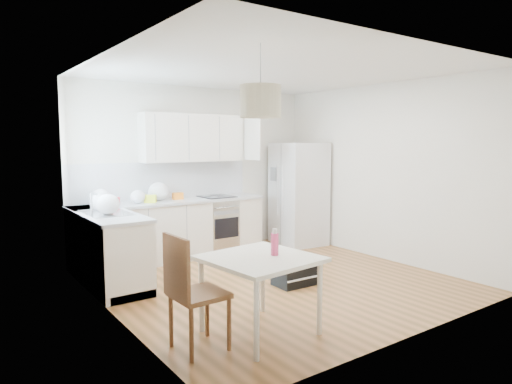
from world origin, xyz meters
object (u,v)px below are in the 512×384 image
dining_table (260,265)px  refrigerator (298,193)px  dining_chair (199,291)px  gym_bag (295,275)px

dining_table → refrigerator: bearing=38.0°
refrigerator → dining_chair: bearing=-135.7°
dining_chair → dining_table: bearing=-5.3°
dining_table → gym_bag: size_ratio=1.96×
refrigerator → dining_table: (-2.83, -2.75, -0.24)m
dining_table → dining_chair: size_ratio=1.00×
gym_bag → dining_table: bearing=-140.9°
dining_chair → gym_bag: 2.10m
refrigerator → gym_bag: refrigerator is taller
dining_chair → gym_bag: dining_chair is taller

